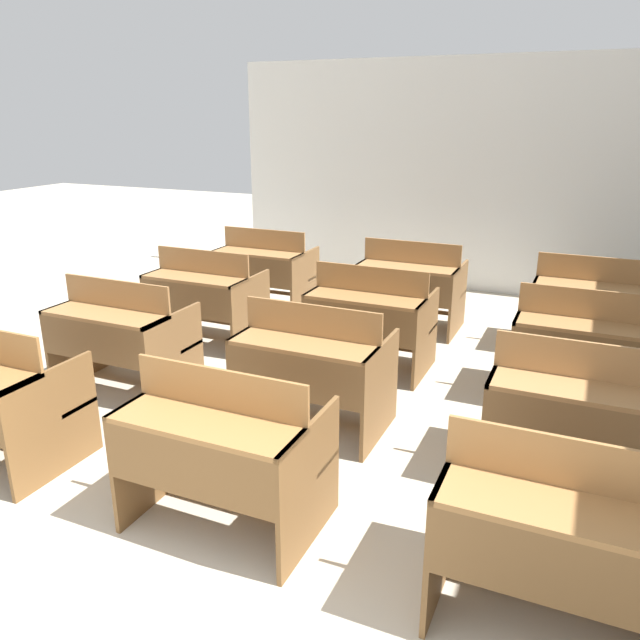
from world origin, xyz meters
name	(u,v)px	position (x,y,z in m)	size (l,w,h in m)	color
wall_back	(466,178)	(0.00, 7.27, 1.47)	(6.35, 0.06, 2.94)	silver
bench_front_center	(223,450)	(-0.14, 1.60, 0.48)	(1.06, 0.75, 0.97)	brown
bench_front_right	(560,536)	(1.64, 1.58, 0.48)	(1.06, 0.75, 0.97)	brown
bench_second_left	(121,336)	(-1.93, 2.84, 0.48)	(1.06, 0.75, 0.97)	brown
bench_second_center	(312,368)	(-0.17, 2.87, 0.48)	(1.06, 0.75, 0.97)	brown
bench_second_right	(577,415)	(1.65, 2.85, 0.48)	(1.06, 0.75, 0.97)	brown
bench_third_left	(205,297)	(-1.95, 4.11, 0.48)	(1.06, 0.75, 0.97)	brown
bench_third_center	(370,319)	(-0.17, 4.13, 0.48)	(1.06, 0.75, 0.97)	brown
bench_third_right	(583,348)	(1.64, 4.12, 0.48)	(1.06, 0.75, 0.97)	brown
bench_back_left	(265,270)	(-1.95, 5.38, 0.48)	(1.06, 0.75, 0.97)	brown
bench_back_center	(410,286)	(-0.15, 5.39, 0.48)	(1.06, 0.75, 0.97)	brown
bench_back_right	(590,306)	(1.66, 5.38, 0.48)	(1.06, 0.75, 0.97)	brown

